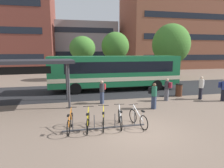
% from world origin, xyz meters
% --- Properties ---
extents(ground, '(200.00, 200.00, 0.00)m').
position_xyz_m(ground, '(0.00, 0.00, 0.00)').
color(ground, '#7A6656').
extents(bus_lane_asphalt, '(80.00, 7.20, 0.01)m').
position_xyz_m(bus_lane_asphalt, '(0.00, 9.54, 0.00)').
color(bus_lane_asphalt, '#232326').
rests_on(bus_lane_asphalt, ground).
extents(city_bus, '(12.04, 2.64, 3.20)m').
position_xyz_m(city_bus, '(1.03, 9.54, 1.78)').
color(city_bus, '#196B3D').
rests_on(city_bus, ground).
extents(bike_rack, '(3.99, 0.09, 0.70)m').
position_xyz_m(bike_rack, '(-1.51, 0.72, 0.09)').
color(bike_rack, '#47474C').
rests_on(bike_rack, ground).
extents(parked_bicycle_orange_0, '(0.52, 1.71, 0.99)m').
position_xyz_m(parked_bicycle_orange_0, '(-3.11, 0.80, 0.38)').
color(parked_bicycle_orange_0, black).
rests_on(parked_bicycle_orange_0, ground).
extents(parked_bicycle_yellow_1, '(0.52, 1.71, 0.99)m').
position_xyz_m(parked_bicycle_yellow_1, '(-2.29, 0.78, 0.38)').
color(parked_bicycle_yellow_1, black).
rests_on(parked_bicycle_yellow_1, ground).
extents(parked_bicycle_yellow_2, '(0.53, 1.70, 0.99)m').
position_xyz_m(parked_bicycle_yellow_2, '(-1.56, 0.78, 0.38)').
color(parked_bicycle_yellow_2, black).
rests_on(parked_bicycle_yellow_2, ground).
extents(parked_bicycle_white_3, '(0.52, 1.71, 0.99)m').
position_xyz_m(parked_bicycle_white_3, '(-0.72, 0.82, 0.38)').
color(parked_bicycle_white_3, black).
rests_on(parked_bicycle_white_3, ground).
extents(parked_bicycle_white_4, '(0.54, 1.70, 0.99)m').
position_xyz_m(parked_bicycle_white_4, '(0.15, 0.66, 0.38)').
color(parked_bicycle_white_4, black).
rests_on(parked_bicycle_white_4, ground).
extents(transit_shelter, '(6.68, 3.55, 3.09)m').
position_xyz_m(transit_shelter, '(-6.06, 5.34, 2.89)').
color(transit_shelter, '#38383D').
rests_on(transit_shelter, ground).
extents(commuter_black_pack_0, '(0.56, 0.60, 1.67)m').
position_xyz_m(commuter_black_pack_0, '(2.10, 3.18, 0.96)').
color(commuter_black_pack_0, '#2D3851').
rests_on(commuter_black_pack_0, ground).
extents(commuter_grey_pack_1, '(0.60, 0.56, 1.77)m').
position_xyz_m(commuter_grey_pack_1, '(6.70, 4.67, 1.02)').
color(commuter_grey_pack_1, black).
rests_on(commuter_grey_pack_1, ground).
extents(commuter_navy_pack_2, '(0.57, 0.60, 1.68)m').
position_xyz_m(commuter_navy_pack_2, '(7.92, 3.86, 0.97)').
color(commuter_navy_pack_2, black).
rests_on(commuter_navy_pack_2, ground).
extents(commuter_red_pack_3, '(0.55, 0.60, 1.65)m').
position_xyz_m(commuter_red_pack_3, '(-0.89, 5.10, 0.95)').
color(commuter_red_pack_3, '#2D3851').
rests_on(commuter_red_pack_3, ground).
extents(commuter_maroon_pack_4, '(0.57, 0.60, 1.68)m').
position_xyz_m(commuter_maroon_pack_4, '(3.95, 4.82, 0.97)').
color(commuter_maroon_pack_4, '#565660').
rests_on(commuter_maroon_pack_4, ground).
extents(trash_bin, '(0.55, 0.55, 1.03)m').
position_xyz_m(trash_bin, '(5.61, 5.92, 0.52)').
color(trash_bin, '#4C2819').
rests_on(trash_bin, ground).
extents(street_tree_0, '(4.99, 4.99, 7.26)m').
position_xyz_m(street_tree_0, '(10.34, 15.93, 4.56)').
color(street_tree_0, brown).
rests_on(street_tree_0, ground).
extents(street_tree_1, '(3.82, 3.82, 6.27)m').
position_xyz_m(street_tree_1, '(3.23, 18.40, 4.32)').
color(street_tree_1, brown).
rests_on(street_tree_1, ground).
extents(street_tree_2, '(3.27, 3.27, 5.54)m').
position_xyz_m(street_tree_2, '(-1.39, 17.06, 4.01)').
color(street_tree_2, brown).
rests_on(street_tree_2, ground).
extents(building_right_wing, '(25.28, 12.33, 20.01)m').
position_xyz_m(building_right_wing, '(21.73, 32.51, 10.00)').
color(building_right_wing, brown).
rests_on(building_right_wing, ground).
extents(building_centre_block, '(19.62, 13.15, 10.09)m').
position_xyz_m(building_centre_block, '(-2.09, 40.84, 5.05)').
color(building_centre_block, gray).
rests_on(building_centre_block, ground).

